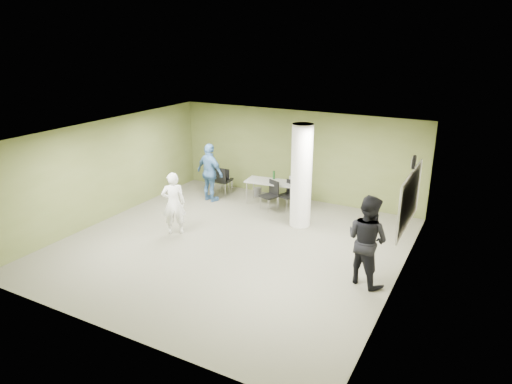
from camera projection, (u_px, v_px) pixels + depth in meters
The scene contains 17 objects.
floor at pixel (231, 245), 11.35m from camera, with size 8.00×8.00×0.00m, color #4F4D3E.
ceiling at pixel (229, 134), 10.44m from camera, with size 8.00×8.00×0.00m, color white.
wall_back at pixel (297, 155), 14.23m from camera, with size 8.00×0.02×2.80m, color #50592A.
wall_left at pixel (107, 170), 12.68m from camera, with size 0.02×8.00×2.80m, color #50592A.
wall_right_cream at pixel (401, 223), 9.11m from camera, with size 0.02×8.00×2.80m, color beige.
column at pixel (301, 176), 12.11m from camera, with size 0.56×0.56×2.80m, color silver.
whiteboard at pixel (409, 199), 10.11m from camera, with size 0.05×2.30×1.30m.
wall_clock at pixel (414, 162), 9.83m from camera, with size 0.06×0.32×0.32m.
folding_table at pixel (272, 183), 13.89m from camera, with size 1.62×0.85×0.99m.
wastebasket at pixel (258, 192), 14.75m from camera, with size 0.24×0.24×0.28m, color #4C4C4C.
chair_back_left at pixel (222, 179), 14.74m from camera, with size 0.48×0.48×0.94m.
chair_back_right at pixel (225, 178), 15.01m from camera, with size 0.49×0.49×0.84m.
chair_table_left at pixel (271, 193), 13.53m from camera, with size 0.57×0.57×0.88m.
chair_table_right at pixel (289, 193), 13.59m from camera, with size 0.55×0.55×0.87m.
woman_white at pixel (174, 203), 11.77m from camera, with size 0.61×0.40×1.66m, color white.
man_black at pixel (367, 240), 9.34m from camera, with size 0.94×0.73×1.94m, color black.
man_blue at pixel (210, 173), 14.10m from camera, with size 1.07×0.45×1.83m, color #3C6595.
Camera 1 is at (5.40, -8.79, 4.95)m, focal length 32.00 mm.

